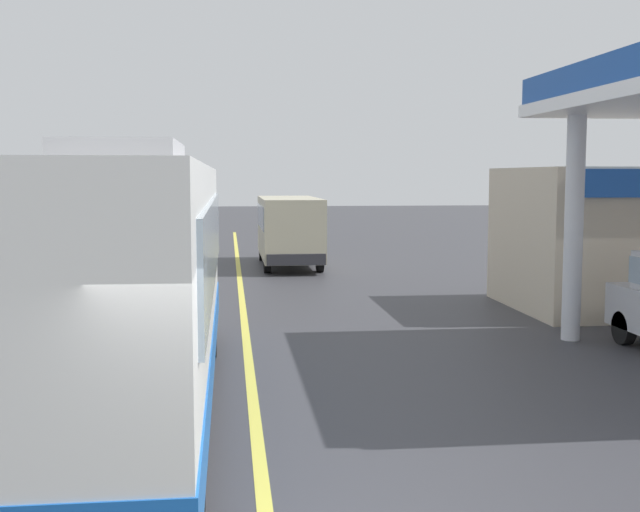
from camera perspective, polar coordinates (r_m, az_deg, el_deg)
name	(u,v)px	position (r m, az deg, el deg)	size (l,w,h in m)	color
ground	(239,275)	(25.97, -5.82, -1.36)	(120.00, 120.00, 0.00)	#38383D
lane_divider_stripe	(242,298)	(21.02, -5.63, -3.03)	(0.16, 50.00, 0.01)	#D8CC4C
coach_bus_main	(116,288)	(10.88, -14.40, -2.23)	(2.60, 11.04, 3.69)	white
minibus_opposing_lane	(289,225)	(28.36, -2.24, 2.24)	(2.04, 6.13, 2.44)	#BFB799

